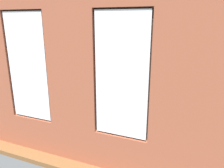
# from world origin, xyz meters

# --- Properties ---
(ground_plane) EXTENTS (6.93, 5.42, 0.10)m
(ground_plane) POSITION_xyz_m (0.00, 0.00, -0.05)
(ground_plane) COLOR brown
(brick_wall_with_windows) EXTENTS (6.33, 0.30, 3.40)m
(brick_wall_with_windows) POSITION_xyz_m (-0.00, 2.33, 1.68)
(brick_wall_with_windows) COLOR #9E5138
(brick_wall_with_windows) RESTS_ON ground_plane
(white_wall_right) EXTENTS (0.10, 4.42, 3.40)m
(white_wall_right) POSITION_xyz_m (3.11, 0.20, 1.70)
(white_wall_right) COLOR silver
(white_wall_right) RESTS_ON ground_plane
(couch_by_window) EXTENTS (2.03, 0.87, 0.80)m
(couch_by_window) POSITION_xyz_m (-0.11, 1.68, 0.33)
(couch_by_window) COLOR black
(couch_by_window) RESTS_ON ground_plane
(couch_left) EXTENTS (0.91, 1.96, 0.80)m
(couch_left) POSITION_xyz_m (-2.46, 0.54, 0.33)
(couch_left) COLOR black
(couch_left) RESTS_ON ground_plane
(coffee_table) EXTENTS (1.31, 0.78, 0.41)m
(coffee_table) POSITION_xyz_m (0.05, -0.44, 0.36)
(coffee_table) COLOR #A87547
(coffee_table) RESTS_ON ground_plane
(cup_ceramic) EXTENTS (0.08, 0.08, 0.09)m
(cup_ceramic) POSITION_xyz_m (0.05, -0.44, 0.46)
(cup_ceramic) COLOR #B23D38
(cup_ceramic) RESTS_ON coffee_table
(candle_jar) EXTENTS (0.08, 0.08, 0.11)m
(candle_jar) POSITION_xyz_m (-0.31, -0.57, 0.47)
(candle_jar) COLOR #B7333D
(candle_jar) RESTS_ON coffee_table
(remote_black) EXTENTS (0.15, 0.16, 0.02)m
(remote_black) POSITION_xyz_m (0.21, -0.53, 0.42)
(remote_black) COLOR black
(remote_black) RESTS_ON coffee_table
(remote_silver) EXTENTS (0.16, 0.15, 0.02)m
(remote_silver) POSITION_xyz_m (0.44, -0.32, 0.42)
(remote_silver) COLOR #B2B2B7
(remote_silver) RESTS_ON coffee_table
(remote_gray) EXTENTS (0.16, 0.15, 0.02)m
(remote_gray) POSITION_xyz_m (-0.05, -0.32, 0.42)
(remote_gray) COLOR #59595B
(remote_gray) RESTS_ON coffee_table
(media_console) EXTENTS (1.12, 0.42, 0.46)m
(media_console) POSITION_xyz_m (2.81, 0.19, 0.23)
(media_console) COLOR black
(media_console) RESTS_ON ground_plane
(tv_flatscreen) EXTENTS (1.00, 0.20, 0.71)m
(tv_flatscreen) POSITION_xyz_m (2.81, 0.18, 0.82)
(tv_flatscreen) COLOR black
(tv_flatscreen) RESTS_ON media_console
(papasan_chair) EXTENTS (1.15, 1.15, 0.71)m
(papasan_chair) POSITION_xyz_m (0.06, -1.40, 0.45)
(papasan_chair) COLOR olive
(papasan_chair) RESTS_ON ground_plane
(potted_plant_mid_room_small) EXTENTS (0.28, 0.28, 0.50)m
(potted_plant_mid_room_small) POSITION_xyz_m (-0.61, -0.93, 0.32)
(potted_plant_mid_room_small) COLOR beige
(potted_plant_mid_room_small) RESTS_ON ground_plane
(potted_plant_by_left_couch) EXTENTS (0.37, 0.37, 0.56)m
(potted_plant_by_left_couch) POSITION_xyz_m (-2.06, -0.88, 0.39)
(potted_plant_by_left_couch) COLOR beige
(potted_plant_by_left_couch) RESTS_ON ground_plane
(potted_plant_between_couches) EXTENTS (1.12, 0.99, 1.48)m
(potted_plant_between_couches) POSITION_xyz_m (-1.57, 1.61, 0.77)
(potted_plant_between_couches) COLOR #9E5638
(potted_plant_between_couches) RESTS_ON ground_plane
(potted_plant_near_tv) EXTENTS (0.80, 0.75, 1.09)m
(potted_plant_near_tv) POSITION_xyz_m (2.26, 1.19, 0.53)
(potted_plant_near_tv) COLOR brown
(potted_plant_near_tv) RESTS_ON ground_plane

